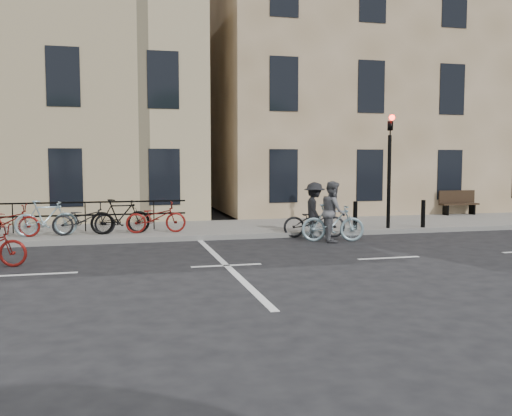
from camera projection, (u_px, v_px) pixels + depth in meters
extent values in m
plane|color=black|center=(226.00, 266.00, 12.81)|extent=(120.00, 120.00, 0.00)
cube|color=slate|center=(62.00, 234.00, 17.64)|extent=(46.00, 4.00, 0.15)
cube|color=#997E5C|center=(359.00, 79.00, 27.02)|extent=(14.00, 10.00, 12.00)
cylinder|color=black|center=(389.00, 182.00, 18.37)|extent=(0.12, 0.12, 3.00)
imported|color=black|center=(390.00, 121.00, 18.20)|extent=(0.15, 0.18, 0.90)
sphere|color=#FF0C05|center=(392.00, 118.00, 18.08)|extent=(0.18, 0.18, 0.18)
cylinder|color=black|center=(355.00, 215.00, 18.08)|extent=(0.14, 0.14, 0.90)
cylinder|color=black|center=(423.00, 214.00, 18.66)|extent=(0.14, 0.14, 0.90)
cube|color=black|center=(446.00, 210.00, 22.69)|extent=(0.06, 0.38, 0.40)
cube|color=black|center=(472.00, 209.00, 22.98)|extent=(0.06, 0.38, 0.40)
cube|color=black|center=(459.00, 204.00, 22.82)|extent=(1.60, 0.40, 0.06)
cube|color=black|center=(457.00, 197.00, 22.97)|extent=(1.60, 0.06, 0.50)
cube|color=black|center=(50.00, 217.00, 17.41)|extent=(8.30, 0.04, 0.95)
imported|color=maroon|center=(7.00, 221.00, 16.29)|extent=(1.80, 0.63, 0.95)
imported|color=#87A6B1|center=(46.00, 218.00, 16.54)|extent=(1.75, 0.49, 1.05)
imported|color=black|center=(84.00, 219.00, 16.79)|extent=(1.80, 0.63, 0.95)
imported|color=black|center=(120.00, 216.00, 17.04)|extent=(1.75, 0.49, 1.05)
imported|color=maroon|center=(156.00, 217.00, 17.30)|extent=(1.80, 0.63, 0.95)
imported|color=#87A6B1|center=(333.00, 223.00, 16.48)|extent=(1.89, 0.90, 1.09)
imported|color=#5B5B60|center=(333.00, 211.00, 16.45)|extent=(0.84, 0.98, 1.76)
imported|color=black|center=(314.00, 221.00, 17.39)|extent=(1.98, 0.99, 1.00)
imported|color=black|center=(314.00, 210.00, 17.36)|extent=(0.81, 1.18, 1.69)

